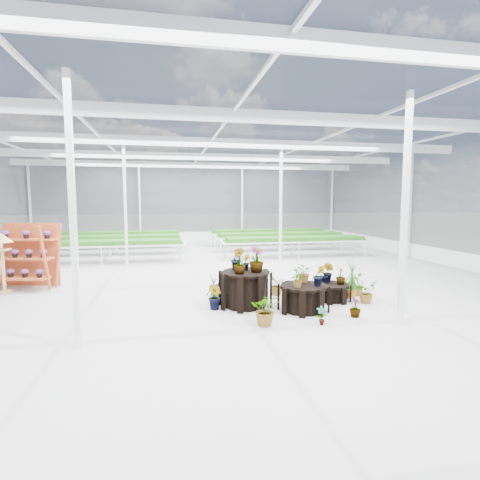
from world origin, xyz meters
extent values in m
plane|color=gray|center=(0.00, 0.00, 0.00)|extent=(24.00, 24.00, 0.00)
cylinder|color=black|center=(0.25, -2.14, 0.41)|extent=(1.57, 1.57, 0.82)
cylinder|color=black|center=(1.45, -2.74, 0.29)|extent=(1.45, 1.45, 0.58)
cylinder|color=black|center=(2.45, -2.04, 0.20)|extent=(1.11, 1.11, 0.41)
imported|color=#1F5A14|center=(0.10, -1.94, 1.09)|extent=(0.36, 0.32, 0.55)
imported|color=#1F5A14|center=(0.49, -2.25, 1.11)|extent=(0.46, 0.46, 0.59)
imported|color=#1F5A14|center=(0.31, -1.92, 1.01)|extent=(0.20, 0.23, 0.38)
imported|color=#1F5A14|center=(0.07, -2.37, 1.06)|extent=(0.32, 0.32, 0.48)
imported|color=#1F5A14|center=(1.28, -2.71, 0.79)|extent=(0.26, 0.25, 0.41)
imported|color=#1F5A14|center=(1.75, -2.89, 0.82)|extent=(0.30, 0.26, 0.48)
imported|color=#1F5A14|center=(1.57, -2.47, 0.80)|extent=(0.41, 0.45, 0.44)
imported|color=#1F5A14|center=(1.24, -2.91, 0.75)|extent=(0.37, 0.39, 0.34)
imported|color=#1F5A14|center=(2.31, -1.87, 0.60)|extent=(0.26, 0.24, 0.39)
imported|color=#1F5A14|center=(2.66, -2.09, 0.61)|extent=(0.29, 0.29, 0.41)
imported|color=#1F5A14|center=(2.46, -1.80, 0.66)|extent=(0.30, 0.34, 0.51)
imported|color=#1F5A14|center=(-0.47, -2.30, 0.31)|extent=(0.38, 0.42, 0.61)
imported|color=#1F5A14|center=(-0.26, -1.64, 0.25)|extent=(0.32, 0.30, 0.51)
imported|color=#1F5A14|center=(0.38, -3.54, 0.32)|extent=(0.69, 0.64, 0.64)
imported|color=#1F5A14|center=(1.46, -3.72, 0.19)|extent=(0.22, 0.17, 0.37)
imported|color=#1F5A14|center=(2.36, -3.38, 0.21)|extent=(0.33, 0.33, 0.42)
imported|color=#1F5A14|center=(3.16, -2.42, 0.27)|extent=(0.64, 0.62, 0.54)
imported|color=#1F5A14|center=(3.29, -1.68, 0.27)|extent=(0.50, 0.55, 0.55)
imported|color=#1F5A14|center=(2.39, -1.42, 0.28)|extent=(0.33, 0.26, 0.55)
imported|color=#1F5A14|center=(1.28, -1.30, 0.27)|extent=(0.46, 0.52, 0.55)
imported|color=#1F5A14|center=(-0.02, -1.35, 0.33)|extent=(0.41, 0.41, 0.66)
camera|label=1|loc=(-1.51, -10.47, 2.45)|focal=28.00mm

